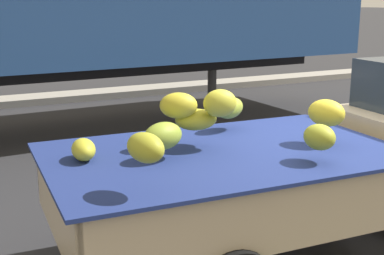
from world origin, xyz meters
name	(u,v)px	position (x,y,z in m)	size (l,w,h in m)	color
ground	(334,235)	(0.00, 0.00, 0.00)	(220.00, 220.00, 0.00)	#28282B
curb_strip	(93,95)	(0.00, 8.46, 0.08)	(80.00, 0.80, 0.16)	gray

